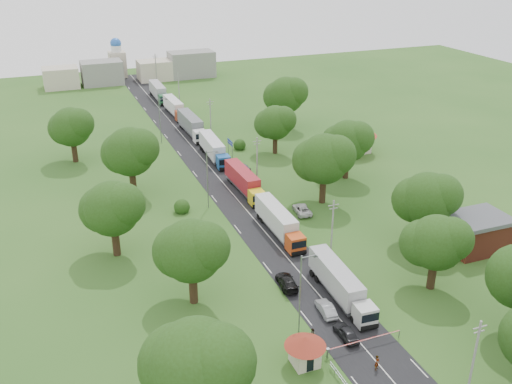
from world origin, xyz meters
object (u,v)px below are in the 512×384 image
info_sign (230,145)px  pedestrian_near (377,363)px  truck_0 (340,283)px  car_lane_front (346,333)px  boom_barrier (354,344)px  guard_booth (305,347)px  car_lane_mid (326,309)px

info_sign → pedestrian_near: info_sign is taller
truck_0 → car_lane_front: (-3.05, -7.19, -1.37)m
boom_barrier → guard_booth: 5.98m
guard_booth → car_lane_mid: 9.47m
guard_booth → pedestrian_near: guard_booth is taller
info_sign → pedestrian_near: size_ratio=2.39×
truck_0 → car_lane_front: bearing=-113.0°
car_lane_mid → guard_booth: bearing=54.2°
pedestrian_near → car_lane_mid: bearing=59.1°
boom_barrier → truck_0: size_ratio=0.66×
info_sign → car_lane_mid: info_sign is taller
truck_0 → info_sign: bearing=86.4°
guard_booth → truck_0: 13.17m
info_sign → pedestrian_near: (-5.82, -63.50, -2.15)m
guard_booth → pedestrian_near: size_ratio=2.57×
info_sign → car_lane_mid: 53.41m
info_sign → car_lane_front: size_ratio=1.01×
guard_booth → car_lane_mid: (6.20, 7.00, -1.49)m
info_sign → truck_0: size_ratio=0.29×
truck_0 → car_lane_mid: truck_0 is taller
boom_barrier → pedestrian_near: size_ratio=5.39×
car_lane_mid → pedestrian_near: 10.51m
info_sign → car_lane_mid: bearing=-96.7°
pedestrian_near → car_lane_front: bearing=61.0°
boom_barrier → guard_booth: bearing=-180.0°
boom_barrier → truck_0: (3.40, 9.38, 1.17)m
car_lane_front → pedestrian_near: bearing=94.5°
boom_barrier → info_sign: 60.39m
guard_booth → car_lane_mid: size_ratio=1.08×
car_lane_mid → pedestrian_near: (0.38, -10.50, 0.18)m
boom_barrier → car_lane_front: size_ratio=2.28×
info_sign → truck_0: info_sign is taller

